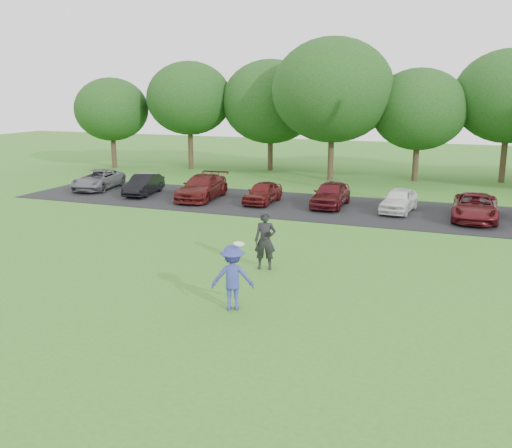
{
  "coord_description": "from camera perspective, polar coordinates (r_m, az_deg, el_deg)",
  "views": [
    {
      "loc": [
        6.43,
        -13.15,
        5.52
      ],
      "look_at": [
        0.0,
        3.5,
        1.3
      ],
      "focal_mm": 40.0,
      "sensor_mm": 36.0,
      "label": 1
    }
  ],
  "objects": [
    {
      "name": "parking_lot",
      "position": [
        27.49,
        7.15,
        1.64
      ],
      "size": [
        32.0,
        6.5,
        0.03
      ],
      "primitive_type": "cube",
      "color": "black",
      "rests_on": "ground"
    },
    {
      "name": "parked_cars",
      "position": [
        27.36,
        7.33,
        2.83
      ],
      "size": [
        28.73,
        4.76,
        1.22
      ],
      "color": "slate",
      "rests_on": "parking_lot"
    },
    {
      "name": "camera_bystander",
      "position": [
        17.81,
        0.93,
        -1.65
      ],
      "size": [
        0.76,
        0.59,
        1.85
      ],
      "color": "black",
      "rests_on": "ground"
    },
    {
      "name": "ground",
      "position": [
        15.65,
        -4.66,
        -7.4
      ],
      "size": [
        100.0,
        100.0,
        0.0
      ],
      "primitive_type": "plane",
      "color": "#397020",
      "rests_on": "ground"
    },
    {
      "name": "tree_row",
      "position": [
        36.25,
        13.62,
        11.97
      ],
      "size": [
        42.39,
        9.85,
        8.64
      ],
      "color": "#38281C",
      "rests_on": "ground"
    },
    {
      "name": "frisbee_player",
      "position": [
        14.62,
        -2.35,
        -5.33
      ],
      "size": [
        1.25,
        0.98,
        1.84
      ],
      "color": "#343A93",
      "rests_on": "ground"
    }
  ]
}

